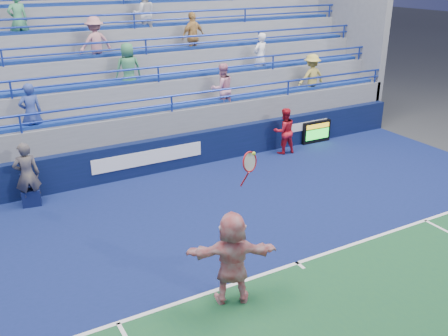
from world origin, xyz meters
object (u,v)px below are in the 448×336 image
judge_chair (31,195)px  line_judge (27,175)px  serve_speed_board (316,132)px  ball_girl (284,131)px  tennis_player (232,258)px

judge_chair → line_judge: size_ratio=0.46×
serve_speed_board → line_judge: line_judge is taller
judge_chair → line_judge: bearing=-108.1°
line_judge → judge_chair: bearing=-105.7°
line_judge → ball_girl: size_ratio=1.13×
tennis_player → ball_girl: tennis_player is taller
line_judge → ball_girl: bearing=-177.3°
tennis_player → ball_girl: 8.57m
serve_speed_board → ball_girl: size_ratio=0.74×
tennis_player → ball_girl: size_ratio=1.88×
serve_speed_board → judge_chair: judge_chair is taller
serve_speed_board → tennis_player: (-7.47, -6.67, 0.54)m
serve_speed_board → line_judge: size_ratio=0.65×
serve_speed_board → judge_chair: bearing=-178.5°
line_judge → ball_girl: line_judge is taller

